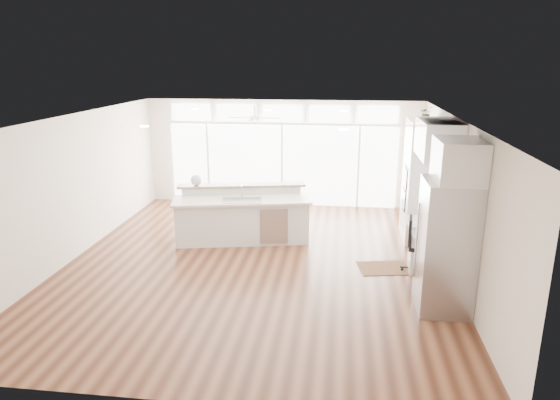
# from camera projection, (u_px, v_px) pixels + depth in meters

# --- Properties ---
(floor) EXTENTS (7.00, 8.00, 0.02)m
(floor) POSITION_uv_depth(u_px,v_px,m) (257.00, 263.00, 9.36)
(floor) COLOR #422214
(floor) RESTS_ON ground
(ceiling) EXTENTS (7.00, 8.00, 0.02)m
(ceiling) POSITION_uv_depth(u_px,v_px,m) (255.00, 118.00, 8.62)
(ceiling) COLOR white
(ceiling) RESTS_ON wall_back
(wall_back) EXTENTS (7.00, 0.04, 2.70)m
(wall_back) POSITION_uv_depth(u_px,v_px,m) (282.00, 153.00, 12.80)
(wall_back) COLOR #F0E2D0
(wall_back) RESTS_ON floor
(wall_front) EXTENTS (7.00, 0.04, 2.70)m
(wall_front) POSITION_uv_depth(u_px,v_px,m) (189.00, 293.00, 5.17)
(wall_front) COLOR #F0E2D0
(wall_front) RESTS_ON floor
(wall_left) EXTENTS (0.04, 8.00, 2.70)m
(wall_left) POSITION_uv_depth(u_px,v_px,m) (73.00, 187.00, 9.41)
(wall_left) COLOR #F0E2D0
(wall_left) RESTS_ON floor
(wall_right) EXTENTS (0.04, 8.00, 2.70)m
(wall_right) POSITION_uv_depth(u_px,v_px,m) (456.00, 200.00, 8.56)
(wall_right) COLOR #F0E2D0
(wall_right) RESTS_ON floor
(glass_wall) EXTENTS (5.80, 0.06, 2.08)m
(glass_wall) POSITION_uv_depth(u_px,v_px,m) (282.00, 165.00, 12.83)
(glass_wall) COLOR white
(glass_wall) RESTS_ON wall_back
(transom_row) EXTENTS (5.90, 0.06, 0.40)m
(transom_row) POSITION_uv_depth(u_px,v_px,m) (282.00, 113.00, 12.46)
(transom_row) COLOR white
(transom_row) RESTS_ON wall_back
(desk_window) EXTENTS (0.04, 0.85, 0.85)m
(desk_window) POSITION_uv_depth(u_px,v_px,m) (451.00, 184.00, 8.80)
(desk_window) COLOR white
(desk_window) RESTS_ON wall_right
(ceiling_fan) EXTENTS (1.16, 1.16, 0.32)m
(ceiling_fan) POSITION_uv_depth(u_px,v_px,m) (255.00, 113.00, 11.41)
(ceiling_fan) COLOR white
(ceiling_fan) RESTS_ON ceiling
(recessed_lights) EXTENTS (3.40, 3.00, 0.02)m
(recessed_lights) POSITION_uv_depth(u_px,v_px,m) (257.00, 118.00, 8.81)
(recessed_lights) COLOR white
(recessed_lights) RESTS_ON ceiling
(oven_cabinet) EXTENTS (0.64, 1.20, 2.50)m
(oven_cabinet) POSITION_uv_depth(u_px,v_px,m) (421.00, 181.00, 10.35)
(oven_cabinet) COLOR silver
(oven_cabinet) RESTS_ON floor
(desk_nook) EXTENTS (0.72, 1.30, 0.76)m
(desk_nook) POSITION_uv_depth(u_px,v_px,m) (427.00, 246.00, 9.16)
(desk_nook) COLOR silver
(desk_nook) RESTS_ON floor
(upper_cabinets) EXTENTS (0.64, 1.30, 0.64)m
(upper_cabinets) POSITION_uv_depth(u_px,v_px,m) (439.00, 139.00, 8.62)
(upper_cabinets) COLOR silver
(upper_cabinets) RESTS_ON wall_right
(refrigerator) EXTENTS (0.76, 0.90, 2.00)m
(refrigerator) POSITION_uv_depth(u_px,v_px,m) (446.00, 246.00, 7.42)
(refrigerator) COLOR #A3A3A7
(refrigerator) RESTS_ON floor
(fridge_cabinet) EXTENTS (0.64, 0.90, 0.60)m
(fridge_cabinet) POSITION_uv_depth(u_px,v_px,m) (459.00, 161.00, 7.05)
(fridge_cabinet) COLOR silver
(fridge_cabinet) RESTS_ON wall_right
(framed_photos) EXTENTS (0.06, 0.22, 0.80)m
(framed_photos) POSITION_uv_depth(u_px,v_px,m) (444.00, 184.00, 9.43)
(framed_photos) COLOR black
(framed_photos) RESTS_ON wall_right
(kitchen_island) EXTENTS (2.98, 1.61, 1.12)m
(kitchen_island) POSITION_uv_depth(u_px,v_px,m) (242.00, 216.00, 10.31)
(kitchen_island) COLOR silver
(kitchen_island) RESTS_ON floor
(rug) EXTENTS (1.01, 0.81, 0.01)m
(rug) POSITION_uv_depth(u_px,v_px,m) (384.00, 268.00, 9.10)
(rug) COLOR #371F11
(rug) RESTS_ON floor
(office_chair) EXTENTS (0.58, 0.54, 1.00)m
(office_chair) POSITION_uv_depth(u_px,v_px,m) (421.00, 246.00, 8.79)
(office_chair) COLOR black
(office_chair) RESTS_ON floor
(fishbowl) EXTENTS (0.27, 0.27, 0.23)m
(fishbowl) POSITION_uv_depth(u_px,v_px,m) (196.00, 180.00, 10.44)
(fishbowl) COLOR silver
(fishbowl) RESTS_ON kitchen_island
(monitor) EXTENTS (0.13, 0.49, 0.40)m
(monitor) POSITION_uv_depth(u_px,v_px,m) (425.00, 215.00, 9.01)
(monitor) COLOR black
(monitor) RESTS_ON desk_nook
(keyboard) EXTENTS (0.15, 0.36, 0.02)m
(keyboard) POSITION_uv_depth(u_px,v_px,m) (415.00, 225.00, 9.08)
(keyboard) COLOR white
(keyboard) RESTS_ON desk_nook
(potted_plant) EXTENTS (0.26, 0.28, 0.22)m
(potted_plant) POSITION_uv_depth(u_px,v_px,m) (426.00, 115.00, 9.98)
(potted_plant) COLOR #305725
(potted_plant) RESTS_ON oven_cabinet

